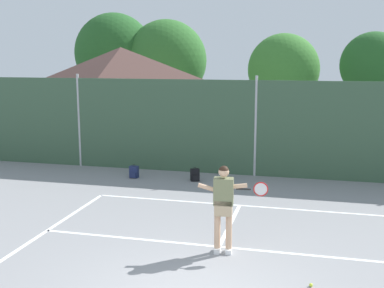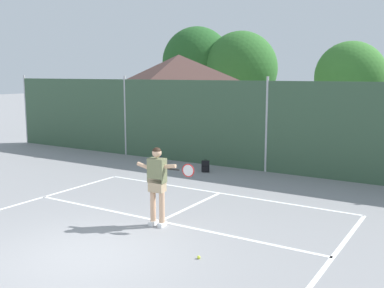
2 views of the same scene
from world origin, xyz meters
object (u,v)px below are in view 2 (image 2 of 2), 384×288
(tennis_player, at_px, (158,179))
(backpack_navy, at_px, (157,161))
(tennis_ball, at_px, (199,257))
(backpack_black, at_px, (205,167))

(tennis_player, height_order, backpack_navy, tennis_player)
(tennis_ball, height_order, backpack_black, backpack_black)
(backpack_black, bearing_deg, tennis_ball, -60.93)
(backpack_navy, xyz_separation_m, backpack_black, (2.10, 0.08, 0.00))
(tennis_player, xyz_separation_m, backpack_black, (-1.96, 5.60, -0.92))
(tennis_player, bearing_deg, backpack_navy, 126.32)
(backpack_black, bearing_deg, tennis_player, -70.69)
(tennis_ball, relative_size, backpack_black, 0.14)
(tennis_ball, xyz_separation_m, backpack_black, (-3.75, 6.74, 0.16))
(backpack_black, bearing_deg, backpack_navy, -177.82)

